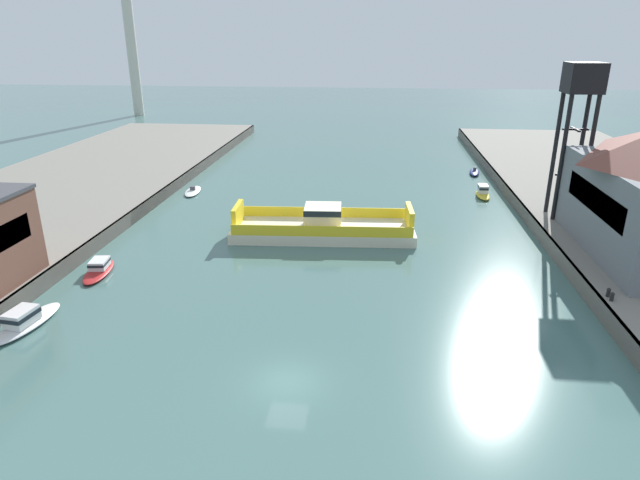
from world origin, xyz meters
The scene contains 13 objects.
ground_plane centered at (0.00, 0.00, 0.00)m, with size 400.00×400.00×0.00m, color #476B66.
chain_ferry centered at (-0.37, 26.06, 1.04)m, with size 19.31×7.46×3.31m.
moored_boat_near_left centered at (-19.54, 41.11, 0.20)m, with size 2.52×5.67×0.87m.
moored_boat_near_right centered at (-19.29, 14.43, 0.44)m, with size 2.75×5.82×1.20m.
moored_boat_mid_left centered at (19.06, 43.31, 0.56)m, with size 1.75×4.92×1.52m.
moored_boat_mid_right centered at (19.97, 56.00, 0.28)m, with size 2.13×5.18×1.04m.
moored_boat_far_left centered at (-19.95, 4.69, 0.57)m, with size 2.85×6.72×1.53m.
crane_tower centered at (25.21, 31.01, 14.10)m, with size 3.41×3.41×15.88m.
bollard_left_aft centered at (-22.62, 9.98, 1.94)m, with size 0.32×0.32×0.71m.
bollard_right_aft centered at (22.62, 10.32, 1.94)m, with size 0.32×0.32×0.71m.
bollard_left_far centered at (-22.62, 11.28, 1.94)m, with size 0.32×0.32×0.71m.
bollard_right_far centered at (22.62, 11.03, 1.94)m, with size 0.32×0.32×0.71m.
smokestack_distant_a centered at (-58.21, 113.63, 17.72)m, with size 2.78×2.78×33.39m.
Camera 1 is at (4.98, -27.80, 19.93)m, focal length 30.61 mm.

